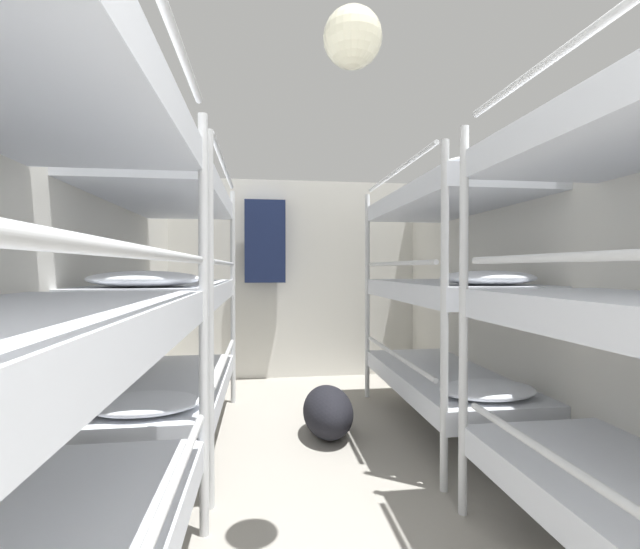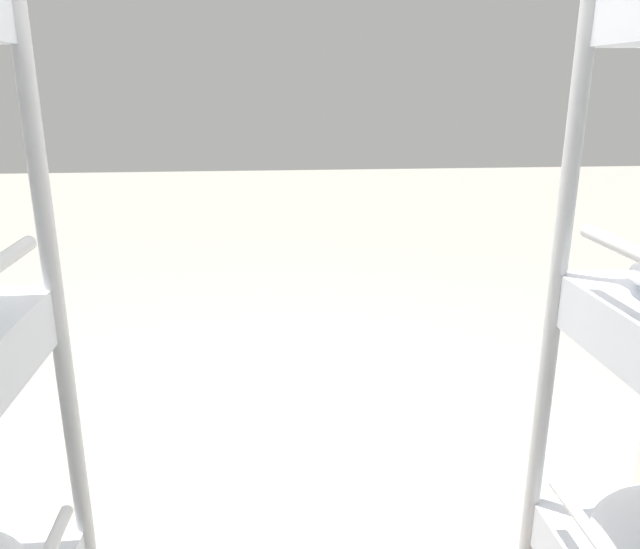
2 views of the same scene
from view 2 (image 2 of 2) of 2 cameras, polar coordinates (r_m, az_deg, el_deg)
ground_plane at (r=2.61m, az=-1.52°, el=-20.89°), size 20.00×20.00×0.00m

